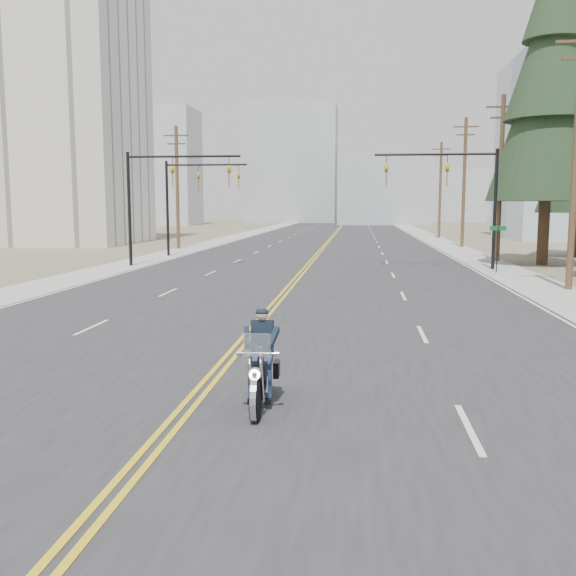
# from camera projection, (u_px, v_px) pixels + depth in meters

# --- Properties ---
(ground_plane) EXTENTS (400.00, 400.00, 0.00)m
(ground_plane) POSITION_uv_depth(u_px,v_px,m) (82.00, 534.00, 7.34)
(ground_plane) COLOR #776D56
(ground_plane) RESTS_ON ground
(road) EXTENTS (20.00, 200.00, 0.01)m
(road) POSITION_uv_depth(u_px,v_px,m) (332.00, 237.00, 76.36)
(road) COLOR #303033
(road) RESTS_ON ground
(sidewalk_left) EXTENTS (3.00, 200.00, 0.01)m
(sidewalk_left) POSITION_uv_depth(u_px,v_px,m) (237.00, 237.00, 77.60)
(sidewalk_left) COLOR #A5A5A0
(sidewalk_left) RESTS_ON ground
(sidewalk_right) EXTENTS (3.00, 200.00, 0.01)m
(sidewalk_right) POSITION_uv_depth(u_px,v_px,m) (430.00, 238.00, 75.12)
(sidewalk_right) COLOR #A5A5A0
(sidewalk_right) RESTS_ON ground
(traffic_mast_left) EXTENTS (7.10, 0.26, 7.00)m
(traffic_mast_left) POSITION_uv_depth(u_px,v_px,m) (161.00, 186.00, 39.23)
(traffic_mast_left) COLOR black
(traffic_mast_left) RESTS_ON ground
(traffic_mast_right) EXTENTS (7.10, 0.26, 7.00)m
(traffic_mast_right) POSITION_uv_depth(u_px,v_px,m) (460.00, 185.00, 37.29)
(traffic_mast_right) COLOR black
(traffic_mast_right) RESTS_ON ground
(traffic_mast_far) EXTENTS (6.10, 0.26, 7.00)m
(traffic_mast_far) POSITION_uv_depth(u_px,v_px,m) (189.00, 190.00, 47.16)
(traffic_mast_far) COLOR black
(traffic_mast_far) RESTS_ON ground
(street_sign) EXTENTS (0.90, 0.06, 2.62)m
(street_sign) POSITION_uv_depth(u_px,v_px,m) (498.00, 241.00, 35.52)
(street_sign) COLOR black
(street_sign) RESTS_ON ground
(utility_pole_b) EXTENTS (2.20, 0.30, 11.50)m
(utility_pole_b) POSITION_uv_depth(u_px,v_px,m) (576.00, 154.00, 27.90)
(utility_pole_b) COLOR brown
(utility_pole_b) RESTS_ON ground
(utility_pole_c) EXTENTS (2.20, 0.30, 11.00)m
(utility_pole_c) POSITION_uv_depth(u_px,v_px,m) (501.00, 176.00, 42.73)
(utility_pole_c) COLOR brown
(utility_pole_c) RESTS_ON ground
(utility_pole_d) EXTENTS (2.20, 0.30, 11.50)m
(utility_pole_d) POSITION_uv_depth(u_px,v_px,m) (464.00, 180.00, 57.48)
(utility_pole_d) COLOR brown
(utility_pole_d) RESTS_ON ground
(utility_pole_e) EXTENTS (2.20, 0.30, 11.00)m
(utility_pole_e) POSITION_uv_depth(u_px,v_px,m) (440.00, 188.00, 74.28)
(utility_pole_e) COLOR brown
(utility_pole_e) RESTS_ON ground
(utility_pole_left) EXTENTS (2.20, 0.30, 10.50)m
(utility_pole_left) POSITION_uv_depth(u_px,v_px,m) (177.00, 185.00, 55.31)
(utility_pole_left) COLOR brown
(utility_pole_left) RESTS_ON ground
(apartment_block) EXTENTS (18.00, 14.00, 30.00)m
(apartment_block) POSITION_uv_depth(u_px,v_px,m) (41.00, 90.00, 62.67)
(apartment_block) COLOR silver
(apartment_block) RESTS_ON ground
(haze_bldg_a) EXTENTS (14.00, 12.00, 22.00)m
(haze_bldg_a) POSITION_uv_depth(u_px,v_px,m) (160.00, 168.00, 123.09)
(haze_bldg_a) COLOR #B7BCC6
(haze_bldg_a) RESTS_ON ground
(haze_bldg_b) EXTENTS (18.00, 14.00, 14.00)m
(haze_bldg_b) POSITION_uv_depth(u_px,v_px,m) (383.00, 189.00, 128.83)
(haze_bldg_b) COLOR #ADB2B7
(haze_bldg_b) RESTS_ON ground
(haze_bldg_c) EXTENTS (16.00, 12.00, 18.00)m
(haze_bldg_c) POSITION_uv_depth(u_px,v_px,m) (574.00, 175.00, 110.33)
(haze_bldg_c) COLOR #B7BCC6
(haze_bldg_c) RESTS_ON ground
(haze_bldg_d) EXTENTS (20.00, 15.00, 26.00)m
(haze_bldg_d) POSITION_uv_depth(u_px,v_px,m) (292.00, 164.00, 145.01)
(haze_bldg_d) COLOR #ADB2B7
(haze_bldg_d) RESTS_ON ground
(haze_bldg_e) EXTENTS (14.00, 14.00, 12.00)m
(haze_bldg_e) POSITION_uv_depth(u_px,v_px,m) (452.00, 196.00, 151.77)
(haze_bldg_e) COLOR #B7BCC6
(haze_bldg_e) RESTS_ON ground
(haze_bldg_f) EXTENTS (12.00, 12.00, 16.00)m
(haze_bldg_f) POSITION_uv_depth(u_px,v_px,m) (114.00, 186.00, 139.88)
(haze_bldg_f) COLOR #ADB2B7
(haze_bldg_f) RESTS_ON ground
(motorcyclist) EXTENTS (1.10, 2.37, 1.82)m
(motorcyclist) POSITION_uv_depth(u_px,v_px,m) (261.00, 359.00, 11.91)
(motorcyclist) COLOR black
(motorcyclist) RESTS_ON ground
(conifer_tall) EXTENTS (7.26, 7.26, 20.17)m
(conifer_tall) POSITION_uv_depth(u_px,v_px,m) (551.00, 77.00, 39.28)
(conifer_tall) COLOR #382619
(conifer_tall) RESTS_ON ground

